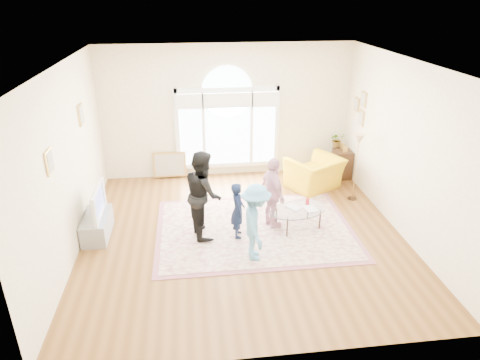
{
  "coord_description": "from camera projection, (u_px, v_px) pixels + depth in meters",
  "views": [
    {
      "loc": [
        -0.91,
        -7.0,
        4.31
      ],
      "look_at": [
        -0.02,
        0.3,
        1.01
      ],
      "focal_mm": 32.0,
      "sensor_mm": 36.0,
      "label": 1
    }
  ],
  "objects": [
    {
      "name": "coffee_table",
      "position": [
        299.0,
        210.0,
        8.25
      ],
      "size": [
        1.32,
        1.05,
        0.54
      ],
      "rotation": [
        0.0,
        0.0,
        0.31
      ],
      "color": "silver",
      "rests_on": "ground"
    },
    {
      "name": "potted_plant",
      "position": [
        337.0,
        140.0,
        10.59
      ],
      "size": [
        0.34,
        0.3,
        0.38
      ],
      "primitive_type": "imported",
      "rotation": [
        0.0,
        0.0,
        -0.01
      ],
      "color": "#33722D",
      "rests_on": "plant_pedestal"
    },
    {
      "name": "leaning_picture",
      "position": [
        171.0,
        177.0,
        10.67
      ],
      "size": [
        0.8,
        0.14,
        0.62
      ],
      "primitive_type": "cube",
      "rotation": [
        -0.14,
        0.0,
        0.0
      ],
      "color": "tan",
      "rests_on": "ground"
    },
    {
      "name": "child_pink",
      "position": [
        273.0,
        193.0,
        8.19
      ],
      "size": [
        0.56,
        0.89,
        1.42
      ],
      "primitive_type": "imported",
      "rotation": [
        0.0,
        0.0,
        1.85
      ],
      "color": "#D79BAF",
      "rests_on": "area_rug"
    },
    {
      "name": "plant_pedestal",
      "position": [
        335.0,
        160.0,
        10.81
      ],
      "size": [
        0.2,
        0.2,
        0.7
      ],
      "primitive_type": "cylinder",
      "color": "white",
      "rests_on": "ground"
    },
    {
      "name": "tv_console",
      "position": [
        97.0,
        226.0,
        8.09
      ],
      "size": [
        0.45,
        1.0,
        0.42
      ],
      "primitive_type": "cube",
      "color": "gray",
      "rests_on": "ground"
    },
    {
      "name": "child_black",
      "position": [
        203.0,
        194.0,
        7.87
      ],
      "size": [
        0.76,
        0.91,
        1.67
      ],
      "primitive_type": "imported",
      "rotation": [
        0.0,
        0.0,
        1.75
      ],
      "color": "black",
      "rests_on": "area_rug"
    },
    {
      "name": "television",
      "position": [
        94.0,
        202.0,
        7.88
      ],
      "size": [
        0.16,
        0.99,
        0.57
      ],
      "color": "black",
      "rests_on": "tv_console"
    },
    {
      "name": "child_navy",
      "position": [
        238.0,
        210.0,
        7.9
      ],
      "size": [
        0.28,
        0.41,
        1.09
      ],
      "primitive_type": "imported",
      "rotation": [
        0.0,
        0.0,
        1.53
      ],
      "color": "#101A34",
      "rests_on": "area_rug"
    },
    {
      "name": "floor_lamp",
      "position": [
        358.0,
        145.0,
        9.06
      ],
      "size": [
        0.31,
        0.31,
        1.51
      ],
      "color": "black",
      "rests_on": "ground"
    },
    {
      "name": "area_rug",
      "position": [
        255.0,
        229.0,
        8.36
      ],
      "size": [
        3.6,
        2.6,
        0.02
      ],
      "primitive_type": "cube",
      "color": "beige",
      "rests_on": "ground"
    },
    {
      "name": "room_shell",
      "position": [
        228.0,
        115.0,
        10.13
      ],
      "size": [
        6.0,
        6.0,
        6.0
      ],
      "color": "#F5E9C4",
      "rests_on": "ground"
    },
    {
      "name": "armchair",
      "position": [
        315.0,
        173.0,
        9.97
      ],
      "size": [
        1.48,
        1.43,
        0.74
      ],
      "primitive_type": "imported",
      "rotation": [
        0.0,
        0.0,
        3.66
      ],
      "color": "yellow",
      "rests_on": "ground"
    },
    {
      "name": "ground",
      "position": [
        243.0,
        234.0,
        8.2
      ],
      "size": [
        6.0,
        6.0,
        0.0
      ],
      "primitive_type": "plane",
      "color": "brown",
      "rests_on": "ground"
    },
    {
      "name": "rug_border",
      "position": [
        255.0,
        229.0,
        8.37
      ],
      "size": [
        3.8,
        2.8,
        0.01
      ],
      "primitive_type": "cube",
      "color": "#8F535E",
      "rests_on": "ground"
    },
    {
      "name": "side_cabinet",
      "position": [
        342.0,
        164.0,
        10.57
      ],
      "size": [
        0.4,
        0.5,
        0.7
      ],
      "primitive_type": "cube",
      "color": "black",
      "rests_on": "ground"
    },
    {
      "name": "child_blue",
      "position": [
        256.0,
        222.0,
        7.2
      ],
      "size": [
        0.55,
        0.91,
        1.38
      ],
      "primitive_type": "imported",
      "rotation": [
        0.0,
        0.0,
        1.52
      ],
      "color": "#5392BF",
      "rests_on": "area_rug"
    }
  ]
}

